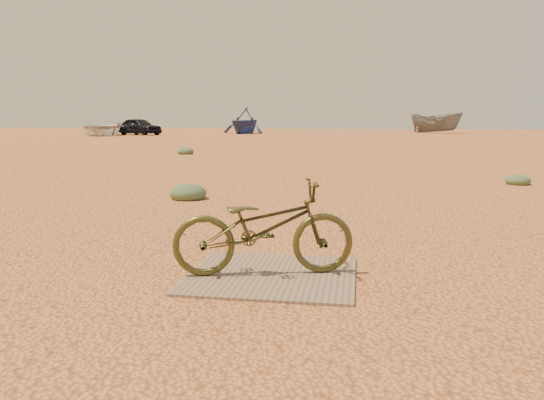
% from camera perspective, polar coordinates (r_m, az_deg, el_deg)
% --- Properties ---
extents(ground, '(120.00, 120.00, 0.00)m').
position_cam_1_polar(ground, '(3.87, 6.32, -10.94)').
color(ground, '#DD834D').
rests_on(ground, ground).
extents(plywood_board, '(1.37, 1.28, 0.02)m').
position_cam_1_polar(plywood_board, '(4.45, 0.00, -8.06)').
color(plywood_board, '#806855').
rests_on(plywood_board, ground).
extents(bicycle, '(1.57, 0.89, 0.78)m').
position_cam_1_polar(bicycle, '(4.35, -0.90, -2.99)').
color(bicycle, '#43421E').
rests_on(bicycle, plywood_board).
extents(car, '(4.09, 2.96, 1.29)m').
position_cam_1_polar(car, '(42.27, -14.10, 7.69)').
color(car, black).
rests_on(car, ground).
extents(boat_near_left, '(5.41, 6.54, 1.18)m').
position_cam_1_polar(boat_near_left, '(41.76, -17.84, 7.44)').
color(boat_near_left, beige).
rests_on(boat_near_left, ground).
extents(boat_far_left, '(4.63, 5.01, 2.19)m').
position_cam_1_polar(boat_far_left, '(44.28, -2.97, 8.55)').
color(boat_far_left, navy).
rests_on(boat_far_left, ground).
extents(boat_mid_right, '(4.83, 3.84, 1.78)m').
position_cam_1_polar(boat_mid_right, '(48.24, 17.23, 7.96)').
color(boat_mid_right, slate).
rests_on(boat_mid_right, ground).
extents(kale_a, '(0.60, 0.60, 0.33)m').
position_cam_1_polar(kale_a, '(8.71, -9.00, 0.12)').
color(kale_a, '#506846').
rests_on(kale_a, ground).
extents(kale_b, '(0.47, 0.47, 0.26)m').
position_cam_1_polar(kale_b, '(11.55, 24.91, 1.53)').
color(kale_b, '#506846').
rests_on(kale_b, ground).
extents(kale_c, '(0.60, 0.60, 0.33)m').
position_cam_1_polar(kale_c, '(19.51, -9.30, 4.89)').
color(kale_c, '#506846').
rests_on(kale_c, ground).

